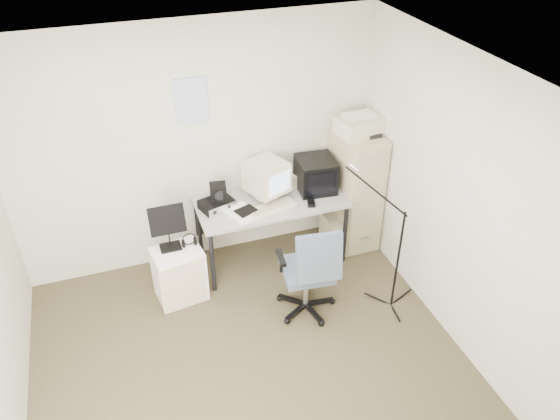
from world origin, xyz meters
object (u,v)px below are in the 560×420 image
object	(u,v)px
desk	(271,230)
side_cart	(179,274)
office_chair	(307,268)
filing_cabinet	(355,189)

from	to	relation	value
desk	side_cart	world-z (taller)	desk
office_chair	desk	bearing A→B (deg)	100.53
desk	office_chair	distance (m)	0.85
desk	office_chair	world-z (taller)	office_chair
desk	side_cart	distance (m)	1.07
office_chair	side_cart	distance (m)	1.24
side_cart	office_chair	bearing A→B (deg)	-35.95
filing_cabinet	desk	world-z (taller)	filing_cabinet
side_cart	desk	bearing A→B (deg)	6.64
filing_cabinet	office_chair	world-z (taller)	filing_cabinet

